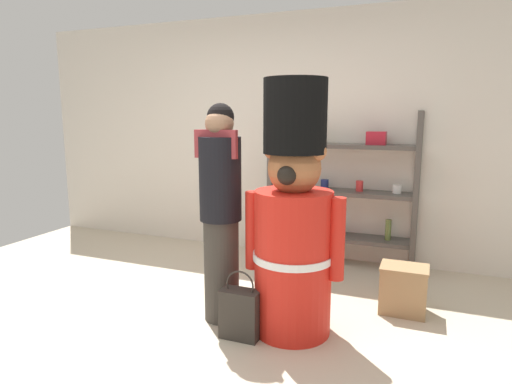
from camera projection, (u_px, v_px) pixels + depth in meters
ground_plane at (193, 340)px, 3.03m from camera, size 6.40×6.40×0.00m
back_wall at (291, 137)px, 4.81m from camera, size 6.40×0.12×2.60m
merchandise_shelf at (342, 189)px, 4.47m from camera, size 1.49×0.35×1.58m
teddy_bear_guard at (293, 224)px, 3.03m from camera, size 0.72×0.56×1.78m
person_shopper at (221, 209)px, 3.21m from camera, size 0.32×0.31×1.62m
shopping_bag at (240, 313)px, 3.04m from camera, size 0.27×0.14×0.49m
display_crate at (403, 289)px, 3.43m from camera, size 0.36×0.27×0.38m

